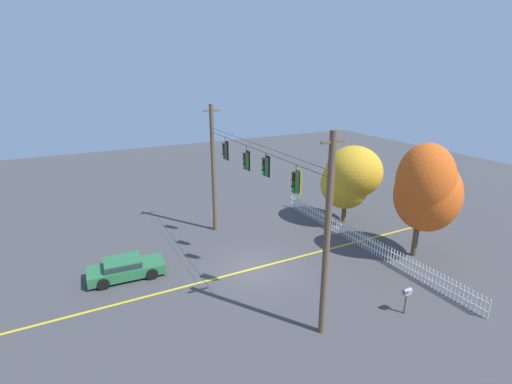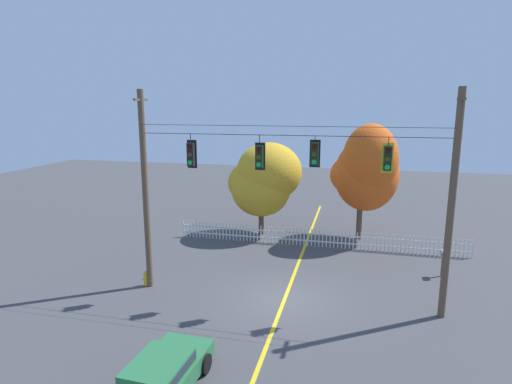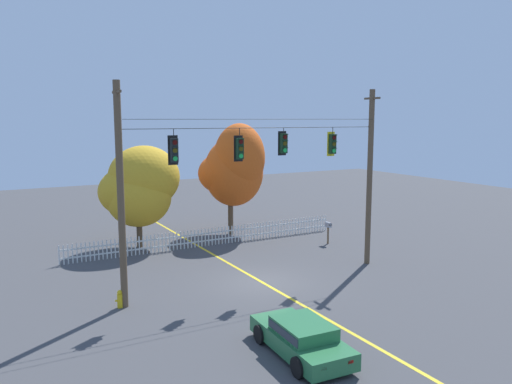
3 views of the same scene
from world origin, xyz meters
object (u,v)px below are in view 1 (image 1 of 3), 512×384
object	(u,v)px
traffic_signal_northbound_primary	(296,182)
autumn_maple_mid	(427,190)
autumn_maple_near_fence	(349,178)
parked_car	(125,268)
roadside_mailbox	(407,293)
fire_hydrant	(214,224)
traffic_signal_eastbound_side	(225,151)
traffic_signal_westbound_side	(246,161)
traffic_signal_northbound_secondary	(266,167)

from	to	relation	value
traffic_signal_northbound_primary	autumn_maple_mid	world-z (taller)	autumn_maple_mid
autumn_maple_near_fence	parked_car	bearing A→B (deg)	-88.22
parked_car	roadside_mailbox	xyz separation A→B (m)	(9.68, 11.38, 0.50)
autumn_maple_near_fence	roadside_mailbox	bearing A→B (deg)	-25.89
traffic_signal_northbound_primary	fire_hydrant	xyz separation A→B (m)	(-10.59, -0.02, -6.00)
traffic_signal_eastbound_side	autumn_maple_near_fence	size ratio (longest dim) A/B	0.25
autumn_maple_near_fence	traffic_signal_westbound_side	bearing A→B (deg)	-78.64
fire_hydrant	roadside_mailbox	world-z (taller)	roadside_mailbox
traffic_signal_eastbound_side	traffic_signal_westbound_side	distance (m)	3.03
autumn_maple_near_fence	roadside_mailbox	distance (m)	11.59
autumn_maple_near_fence	fire_hydrant	bearing A→B (deg)	-111.10
traffic_signal_northbound_primary	autumn_maple_near_fence	size ratio (longest dim) A/B	0.23
traffic_signal_eastbound_side	traffic_signal_northbound_primary	world-z (taller)	same
traffic_signal_northbound_primary	roadside_mailbox	xyz separation A→B (m)	(3.21, 4.39, -5.27)
autumn_maple_mid	traffic_signal_northbound_secondary	bearing A→B (deg)	-103.20
traffic_signal_westbound_side	fire_hydrant	xyz separation A→B (m)	(-5.48, -0.02, -5.92)
traffic_signal_northbound_secondary	fire_hydrant	bearing A→B (deg)	-179.84
traffic_signal_westbound_side	traffic_signal_northbound_primary	bearing A→B (deg)	0.00
traffic_signal_northbound_secondary	roadside_mailbox	distance (m)	9.18
traffic_signal_northbound_secondary	traffic_signal_northbound_primary	world-z (taller)	same
traffic_signal_northbound_secondary	autumn_maple_near_fence	size ratio (longest dim) A/B	0.21
traffic_signal_westbound_side	autumn_maple_mid	bearing A→B (deg)	64.83
parked_car	fire_hydrant	xyz separation A→B (m)	(-4.12, 6.97, -0.24)
traffic_signal_northbound_primary	roadside_mailbox	size ratio (longest dim) A/B	1.04
parked_car	traffic_signal_eastbound_side	bearing A→B (deg)	103.41
traffic_signal_northbound_primary	autumn_maple_mid	size ratio (longest dim) A/B	0.19
fire_hydrant	roadside_mailbox	bearing A→B (deg)	17.74
traffic_signal_northbound_secondary	parked_car	world-z (taller)	traffic_signal_northbound_secondary
traffic_signal_northbound_secondary	autumn_maple_mid	distance (m)	10.16
parked_car	fire_hydrant	distance (m)	8.09
parked_car	roadside_mailbox	world-z (taller)	roadside_mailbox
autumn_maple_near_fence	traffic_signal_northbound_primary	bearing A→B (deg)	-53.22
traffic_signal_westbound_side	traffic_signal_northbound_secondary	distance (m)	2.29
autumn_maple_near_fence	autumn_maple_mid	size ratio (longest dim) A/B	0.82
autumn_maple_near_fence	fire_hydrant	size ratio (longest dim) A/B	8.13
traffic_signal_westbound_side	autumn_maple_near_fence	xyz separation A→B (m)	(-1.88, 9.33, -2.69)
parked_car	roadside_mailbox	size ratio (longest dim) A/B	3.11
autumn_maple_mid	parked_car	xyz separation A→B (m)	(-5.92, -16.67, -3.79)
traffic_signal_westbound_side	autumn_maple_near_fence	bearing A→B (deg)	101.36
traffic_signal_eastbound_side	traffic_signal_westbound_side	size ratio (longest dim) A/B	1.01
fire_hydrant	roadside_mailbox	distance (m)	14.50
traffic_signal_westbound_side	roadside_mailbox	bearing A→B (deg)	27.86
traffic_signal_westbound_side	autumn_maple_near_fence	world-z (taller)	traffic_signal_westbound_side
roadside_mailbox	autumn_maple_mid	bearing A→B (deg)	125.35
traffic_signal_westbound_side	autumn_maple_near_fence	size ratio (longest dim) A/B	0.24
fire_hydrant	traffic_signal_westbound_side	bearing A→B (deg)	0.24
traffic_signal_northbound_primary	traffic_signal_eastbound_side	bearing A→B (deg)	180.00
autumn_maple_near_fence	parked_car	world-z (taller)	autumn_maple_near_fence
traffic_signal_northbound_secondary	fire_hydrant	distance (m)	9.87
fire_hydrant	autumn_maple_mid	bearing A→B (deg)	44.05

